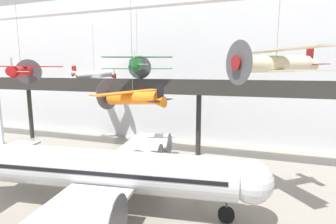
{
  "coord_description": "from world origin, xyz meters",
  "views": [
    {
      "loc": [
        7.68,
        -10.91,
        11.86
      ],
      "look_at": [
        0.55,
        9.66,
        8.42
      ],
      "focal_mm": 28.0,
      "sensor_mm": 36.0,
      "label": 1
    }
  ],
  "objects": [
    {
      "name": "suspended_plane_cream_biplane",
      "position": [
        8.9,
        12.53,
        12.45
      ],
      "size": [
        8.11,
        8.6,
        8.59
      ],
      "rotation": [
        0.0,
        0.0,
        3.81
      ],
      "color": "beige"
    },
    {
      "name": "suspended_plane_orange_highwing",
      "position": [
        -2.64,
        9.49,
        9.56
      ],
      "size": [
        6.67,
        8.05,
        10.89
      ],
      "rotation": [
        0.0,
        0.0,
        2.91
      ],
      "color": "orange"
    },
    {
      "name": "ceiling_truss_beam",
      "position": [
        0.0,
        19.85,
        19.68
      ],
      "size": [
        120.0,
        0.6,
        0.6
      ],
      "color": "silver"
    },
    {
      "name": "suspended_plane_red_highwing",
      "position": [
        -17.91,
        12.01,
        11.83
      ],
      "size": [
        8.02,
        7.33,
        9.1
      ],
      "rotation": [
        0.0,
        0.0,
        2.15
      ],
      "color": "red"
    },
    {
      "name": "airliner_silver_main",
      "position": [
        -4.63,
        7.19,
        3.52
      ],
      "size": [
        28.26,
        32.36,
        10.09
      ],
      "rotation": [
        0.0,
        0.0,
        0.14
      ],
      "color": "silver",
      "rests_on": "ground"
    },
    {
      "name": "suspended_plane_silver_racer",
      "position": [
        -17.87,
        26.0,
        11.19
      ],
      "size": [
        7.26,
        7.94,
        9.88
      ],
      "rotation": [
        0.0,
        0.0,
        0.58
      ],
      "color": "silver"
    },
    {
      "name": "hangar_back_wall",
      "position": [
        0.0,
        32.35,
        12.43
      ],
      "size": [
        140.0,
        3.0,
        24.86
      ],
      "color": "silver",
      "rests_on": "ground"
    },
    {
      "name": "suspended_plane_green_biplane",
      "position": [
        -7.26,
        20.12,
        12.66
      ],
      "size": [
        9.0,
        7.69,
        8.62
      ],
      "rotation": [
        0.0,
        0.0,
        1.91
      ],
      "color": "#1E6B33"
    },
    {
      "name": "mezzanine_walkway",
      "position": [
        0.0,
        23.26,
        9.09
      ],
      "size": [
        110.0,
        3.2,
        10.78
      ],
      "color": "#2D2B28",
      "rests_on": "ground"
    }
  ]
}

